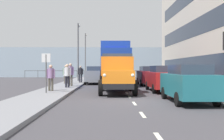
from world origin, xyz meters
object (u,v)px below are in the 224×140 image
object	(u,v)px
lorry_cargo_blue	(115,62)
pedestrian_by_lamp	(66,73)
car_maroon_kerbside_2	(149,75)
car_grey_oppositeside_0	(95,75)
car_red_kerbside_1	(163,78)
car_navy_oppositeside_1	(97,74)
pedestrian_with_bag	(67,74)
truck_vintage_orange	(117,74)
car_teal_kerbside_near	(188,83)
pedestrian_strolling	(81,73)
street_sign	(46,66)
pedestrian_couple_b	(70,73)
pedestrian_in_dark_coat	(51,76)
lamp_post_promenade	(78,46)
lamp_post_far	(85,51)

from	to	relation	value
lorry_cargo_blue	pedestrian_by_lamp	xyz separation A→B (m)	(4.44, 0.31, -0.94)
car_maroon_kerbside_2	car_grey_oppositeside_0	bearing A→B (deg)	-20.86
car_red_kerbside_1	car_navy_oppositeside_1	distance (m)	14.57
car_grey_oppositeside_0	pedestrian_by_lamp	xyz separation A→B (m)	(2.51, 1.86, 0.24)
lorry_cargo_blue	car_navy_oppositeside_1	distance (m)	7.51
lorry_cargo_blue	pedestrian_with_bag	distance (m)	6.07
truck_vintage_orange	pedestrian_with_bag	xyz separation A→B (m)	(3.53, -3.08, -0.03)
car_teal_kerbside_near	pedestrian_strolling	world-z (taller)	pedestrian_strolling
car_teal_kerbside_near	pedestrian_with_bag	bearing A→B (deg)	-47.14
pedestrian_with_bag	street_sign	size ratio (longest dim) A/B	0.76
pedestrian_with_bag	pedestrian_strolling	size ratio (longest dim) A/B	1.05
car_navy_oppositeside_1	pedestrian_couple_b	xyz separation A→B (m)	(1.65, 10.49, 0.31)
pedestrian_strolling	car_red_kerbside_1	bearing A→B (deg)	127.98
pedestrian_in_dark_coat	pedestrian_strolling	size ratio (longest dim) A/B	1.00
truck_vintage_orange	pedestrian_with_bag	world-z (taller)	truck_vintage_orange
car_red_kerbside_1	car_grey_oppositeside_0	size ratio (longest dim) A/B	1.13
truck_vintage_orange	car_navy_oppositeside_1	bearing A→B (deg)	-82.95
car_navy_oppositeside_1	pedestrian_in_dark_coat	world-z (taller)	pedestrian_in_dark_coat
car_red_kerbside_1	car_maroon_kerbside_2	bearing A→B (deg)	-90.00
pedestrian_with_bag	car_navy_oppositeside_1	bearing A→B (deg)	-97.97
pedestrian_in_dark_coat	lamp_post_promenade	distance (m)	12.46
truck_vintage_orange	pedestrian_with_bag	bearing A→B (deg)	-41.06
street_sign	car_navy_oppositeside_1	bearing A→B (deg)	-97.87
pedestrian_couple_b	lamp_post_far	distance (m)	19.39
truck_vintage_orange	car_teal_kerbside_near	xyz separation A→B (m)	(-3.10, 4.07, -0.28)
car_grey_oppositeside_0	street_sign	size ratio (longest dim) A/B	1.76
pedestrian_with_bag	lamp_post_far	bearing A→B (deg)	-88.64
pedestrian_in_dark_coat	street_sign	xyz separation A→B (m)	(-0.03, 1.32, 0.58)
car_teal_kerbside_near	car_red_kerbside_1	size ratio (longest dim) A/B	0.95
car_grey_oppositeside_0	pedestrian_with_bag	size ratio (longest dim) A/B	2.32
car_maroon_kerbside_2	car_red_kerbside_1	bearing A→B (deg)	90.00
pedestrian_with_bag	pedestrian_couple_b	size ratio (longest dim) A/B	0.96
lorry_cargo_blue	lamp_post_far	world-z (taller)	lamp_post_far
car_teal_kerbside_near	car_grey_oppositeside_0	world-z (taller)	same
car_teal_kerbside_near	car_maroon_kerbside_2	xyz separation A→B (m)	(-0.00, -11.59, 0.00)
car_navy_oppositeside_1	pedestrian_by_lamp	xyz separation A→B (m)	(2.51, 7.48, 0.24)
truck_vintage_orange	pedestrian_couple_b	distance (m)	5.74
truck_vintage_orange	pedestrian_strolling	bearing A→B (deg)	-71.08
pedestrian_couple_b	car_red_kerbside_1	bearing A→B (deg)	154.11
car_red_kerbside_1	lamp_post_far	bearing A→B (deg)	-72.34
pedestrian_in_dark_coat	lamp_post_promenade	xyz separation A→B (m)	(-0.30, -12.14, 2.79)
car_red_kerbside_1	lamp_post_promenade	distance (m)	13.40
car_teal_kerbside_near	car_maroon_kerbside_2	world-z (taller)	same
car_maroon_kerbside_2	car_navy_oppositeside_1	size ratio (longest dim) A/B	1.00
car_grey_oppositeside_0	car_navy_oppositeside_1	distance (m)	5.62
truck_vintage_orange	car_navy_oppositeside_1	xyz separation A→B (m)	(1.86, -15.03, -0.28)
pedestrian_with_bag	car_red_kerbside_1	bearing A→B (deg)	165.24
lamp_post_far	pedestrian_with_bag	bearing A→B (deg)	91.36
lorry_cargo_blue	pedestrian_with_bag	xyz separation A→B (m)	(3.61, 4.79, -0.92)
car_red_kerbside_1	lamp_post_far	xyz separation A→B (m)	(7.12, -22.37, 3.21)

